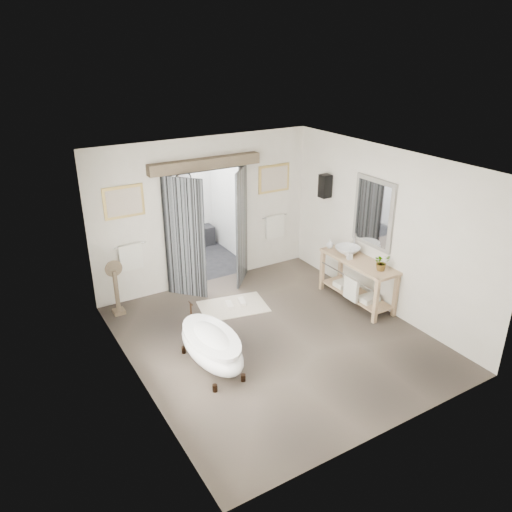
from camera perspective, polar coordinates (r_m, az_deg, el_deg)
name	(u,v)px	position (r m, az deg, el deg)	size (l,w,h in m)	color
ground_plane	(275,338)	(8.30, 2.15, -9.37)	(5.00, 5.00, 0.00)	#66584B
room_shell	(279,235)	(7.35, 2.66, 2.37)	(4.52, 5.02, 2.91)	silver
shower_room	(177,218)	(11.14, -9.02, 4.35)	(2.22, 2.01, 2.51)	black
back_wall_dressing	(209,210)	(9.47, -5.36, 5.30)	(3.82, 0.71, 2.52)	black
clawfoot_tub	(211,346)	(7.49, -5.11, -10.16)	(0.69, 1.54, 0.75)	black
vanity	(357,278)	(9.31, 11.45, -2.45)	(0.57, 1.60, 0.85)	tan
pedestal_mirror	(116,291)	(9.12, -15.66, -3.89)	(0.31, 0.20, 1.03)	brown
rug	(233,306)	(9.20, -2.62, -5.78)	(1.20, 0.80, 0.01)	beige
slippers	(236,303)	(9.24, -2.33, -5.40)	(0.44, 0.30, 0.05)	white
basin	(347,251)	(9.33, 10.40, 0.58)	(0.47, 0.47, 0.16)	white
plant	(382,262)	(8.81, 14.18, -0.69)	(0.27, 0.23, 0.30)	gray
soap_bottle_a	(350,254)	(9.15, 10.67, 0.19)	(0.09, 0.09, 0.19)	gray
soap_bottle_b	(330,244)	(9.58, 8.45, 1.38)	(0.14, 0.14, 0.17)	gray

